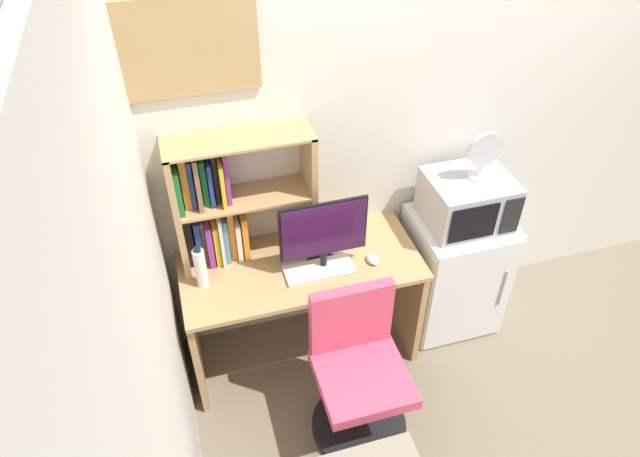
{
  "coord_description": "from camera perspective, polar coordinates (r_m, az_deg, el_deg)",
  "views": [
    {
      "loc": [
        -1.43,
        -2.49,
        2.89
      ],
      "look_at": [
        -0.8,
        -0.33,
        1.0
      ],
      "focal_mm": 32.1,
      "sensor_mm": 36.0,
      "label": 1
    }
  ],
  "objects": [
    {
      "name": "wall_back",
      "position": [
        3.49,
        17.87,
        10.88
      ],
      "size": [
        6.4,
        0.04,
        2.6
      ],
      "primitive_type": "cube",
      "color": "silver",
      "rests_on": "ground_plane"
    },
    {
      "name": "desk",
      "position": [
        3.27,
        -1.84,
        -6.38
      ],
      "size": [
        1.31,
        0.59,
        0.75
      ],
      "color": "tan",
      "rests_on": "ground_plane"
    },
    {
      "name": "hutch_bookshelf",
      "position": [
        2.98,
        -9.6,
        2.46
      ],
      "size": [
        0.73,
        0.25,
        0.73
      ],
      "color": "tan",
      "rests_on": "desk"
    },
    {
      "name": "monitor",
      "position": [
        2.94,
        0.36,
        -0.54
      ],
      "size": [
        0.47,
        0.2,
        0.43
      ],
      "color": "black",
      "rests_on": "desk"
    },
    {
      "name": "keyboard",
      "position": [
        3.06,
        -0.1,
        -4.15
      ],
      "size": [
        0.37,
        0.15,
        0.02
      ],
      "primitive_type": "cube",
      "color": "silver",
      "rests_on": "desk"
    },
    {
      "name": "computer_mouse",
      "position": [
        3.12,
        5.31,
        -3.05
      ],
      "size": [
        0.07,
        0.09,
        0.04
      ],
      "primitive_type": "ellipsoid",
      "color": "silver",
      "rests_on": "desk"
    },
    {
      "name": "water_bottle",
      "position": [
        2.98,
        -11.81,
        -3.85
      ],
      "size": [
        0.06,
        0.06,
        0.26
      ],
      "color": "silver",
      "rests_on": "desk"
    },
    {
      "name": "mini_fridge",
      "position": [
        3.66,
        13.1,
        -4.11
      ],
      "size": [
        0.55,
        0.51,
        0.81
      ],
      "color": "white",
      "rests_on": "ground_plane"
    },
    {
      "name": "microwave",
      "position": [
        3.32,
        14.46,
        2.76
      ],
      "size": [
        0.46,
        0.4,
        0.29
      ],
      "color": "#ADADB2",
      "rests_on": "mini_fridge"
    },
    {
      "name": "desk_fan",
      "position": [
        3.16,
        16.06,
        7.28
      ],
      "size": [
        0.2,
        0.11,
        0.29
      ],
      "color": "silver",
      "rests_on": "microwave"
    },
    {
      "name": "desk_chair",
      "position": [
        3.08,
        3.82,
        -14.49
      ],
      "size": [
        0.52,
        0.52,
        0.89
      ],
      "color": "black",
      "rests_on": "ground_plane"
    },
    {
      "name": "wall_corkboard",
      "position": [
        2.67,
        -14.17,
        16.98
      ],
      "size": [
        0.73,
        0.02,
        0.45
      ],
      "primitive_type": "cube",
      "color": "tan"
    }
  ]
}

